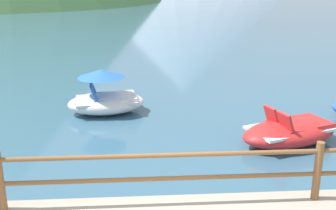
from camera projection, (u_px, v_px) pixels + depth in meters
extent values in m
plane|color=#38607A|center=(143.00, 14.00, 42.96)|extent=(200.00, 200.00, 0.00)
cylinder|color=brown|center=(0.00, 181.00, 5.94)|extent=(0.12, 0.12, 0.95)
cylinder|color=brown|center=(318.00, 171.00, 6.24)|extent=(0.12, 0.12, 0.95)
cylinder|color=brown|center=(163.00, 155.00, 5.99)|extent=(23.80, 0.07, 0.07)
cylinder|color=brown|center=(163.00, 179.00, 6.10)|extent=(23.80, 0.07, 0.07)
ellipsoid|color=white|center=(106.00, 103.00, 11.61)|extent=(2.34, 1.68, 0.57)
cube|color=silver|center=(106.00, 100.00, 11.58)|extent=(1.83, 1.37, 0.06)
cube|color=blue|center=(101.00, 100.00, 11.27)|extent=(0.45, 0.45, 0.08)
cube|color=blue|center=(94.00, 93.00, 11.17)|extent=(0.26, 0.43, 0.43)
cube|color=blue|center=(100.00, 95.00, 11.79)|extent=(0.45, 0.45, 0.08)
cube|color=blue|center=(93.00, 88.00, 11.69)|extent=(0.26, 0.43, 0.43)
cube|color=white|center=(127.00, 96.00, 11.68)|extent=(0.61, 1.03, 0.12)
cone|color=blue|center=(101.00, 73.00, 11.33)|extent=(1.49, 1.49, 0.22)
ellipsoid|color=red|center=(290.00, 132.00, 9.42)|extent=(2.74, 2.01, 0.57)
cube|color=silver|center=(290.00, 128.00, 9.39)|extent=(2.15, 1.62, 0.06)
cube|color=red|center=(291.00, 130.00, 9.08)|extent=(0.51, 0.51, 0.08)
cube|color=red|center=(286.00, 122.00, 8.95)|extent=(0.33, 0.45, 0.43)
cube|color=red|center=(277.00, 123.00, 9.52)|extent=(0.51, 0.51, 0.08)
cube|color=red|center=(271.00, 115.00, 9.38)|extent=(0.33, 0.45, 0.43)
cube|color=red|center=(313.00, 122.00, 9.63)|extent=(0.81, 1.01, 0.12)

